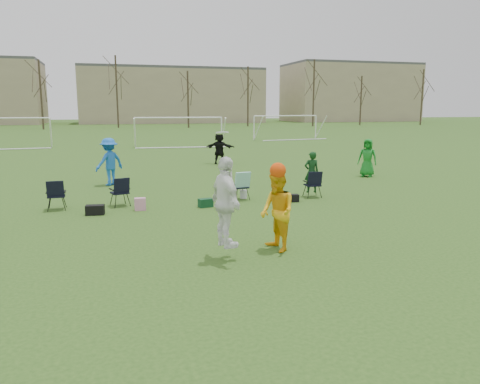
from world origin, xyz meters
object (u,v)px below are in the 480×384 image
object	(u,v)px
goal_left	(1,124)
goal_right	(286,120)
center_contest	(254,206)
fielder_green_far	(367,158)
goal_mid	(179,123)
fielder_blue	(109,162)
fielder_black	(219,148)

from	to	relation	value
goal_left	goal_right	distance (m)	26.31
center_contest	goal_left	bearing A→B (deg)	109.14
center_contest	fielder_green_far	bearing A→B (deg)	48.64
goal_mid	goal_right	bearing A→B (deg)	30.57
center_contest	goal_mid	size ratio (longest dim) A/B	0.37
center_contest	goal_right	size ratio (longest dim) A/B	0.38
fielder_blue	goal_right	world-z (taller)	goal_right
goal_right	fielder_black	bearing A→B (deg)	-129.14
fielder_green_far	goal_mid	distance (m)	20.97
fielder_black	goal_mid	world-z (taller)	goal_mid
goal_mid	goal_right	size ratio (longest dim) A/B	1.01
goal_right	goal_mid	bearing A→B (deg)	-161.43
fielder_black	goal_right	size ratio (longest dim) A/B	0.25
fielder_blue	fielder_green_far	bearing A→B (deg)	141.50
goal_left	goal_right	size ratio (longest dim) A/B	1.01
center_contest	goal_right	distance (m)	39.03
fielder_green_far	center_contest	size ratio (longest dim) A/B	0.65
goal_right	fielder_green_far	bearing A→B (deg)	-111.09
fielder_black	goal_left	xyz separation A→B (m)	(-14.36, 15.26, 1.01)
fielder_black	goal_right	world-z (taller)	goal_right
fielder_blue	fielder_black	world-z (taller)	fielder_blue
fielder_black	fielder_green_far	bearing A→B (deg)	158.84
fielder_black	goal_mid	distance (m)	13.30
fielder_black	center_contest	size ratio (longest dim) A/B	0.66
fielder_black	center_contest	bearing A→B (deg)	108.79
fielder_blue	goal_mid	world-z (taller)	goal_mid
fielder_black	center_contest	world-z (taller)	center_contest
fielder_blue	goal_left	distance (m)	22.88
fielder_green_far	goal_left	bearing A→B (deg)	172.53
fielder_black	goal_left	bearing A→B (deg)	-17.08
fielder_blue	goal_mid	bearing A→B (deg)	-141.70
goal_left	center_contest	bearing A→B (deg)	-75.86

